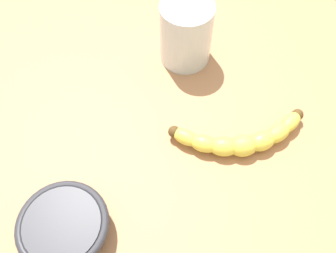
{
  "coord_description": "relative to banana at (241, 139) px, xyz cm",
  "views": [
    {
      "loc": [
        -32.91,
        2.45,
        56.44
      ],
      "look_at": [
        -1.95,
        6.91,
        5.0
      ],
      "focal_mm": 40.44,
      "sensor_mm": 36.0,
      "label": 1
    }
  ],
  "objects": [
    {
      "name": "banana",
      "position": [
        0.0,
        0.0,
        0.0
      ],
      "size": [
        10.31,
        21.59,
        3.48
      ],
      "rotation": [
        0.0,
        0.0,
        5.01
      ],
      "color": "yellow",
      "rests_on": "wooden_tabletop"
    },
    {
      "name": "smoothie_glass",
      "position": [
        17.44,
        11.0,
        3.66
      ],
      "size": [
        9.18,
        9.18,
        11.69
      ],
      "color": "silver",
      "rests_on": "wooden_tabletop"
    },
    {
      "name": "ceramic_bowl",
      "position": [
        -17.69,
        23.33,
        0.83
      ],
      "size": [
        12.57,
        12.57,
        4.25
      ],
      "color": "#2D2D33",
      "rests_on": "wooden_tabletop"
    },
    {
      "name": "wooden_tabletop",
      "position": [
        2.42,
        4.8,
        -3.24
      ],
      "size": [
        120.0,
        120.0,
        3.0
      ],
      "primitive_type": "cube",
      "color": "#B17A50",
      "rests_on": "ground"
    }
  ]
}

